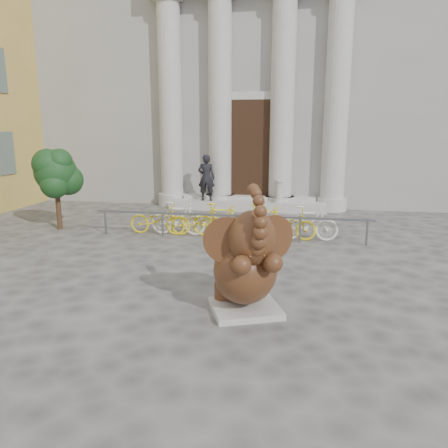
% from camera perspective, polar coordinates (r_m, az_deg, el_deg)
% --- Properties ---
extents(ground, '(80.00, 80.00, 0.00)m').
position_cam_1_polar(ground, '(8.31, -4.95, -9.87)').
color(ground, '#474442').
rests_on(ground, ground).
extents(classical_building, '(22.00, 10.70, 12.00)m').
position_cam_1_polar(classical_building, '(22.61, 5.21, 19.65)').
color(classical_building, gray).
rests_on(classical_building, ground).
extents(entrance_steps, '(6.00, 1.20, 0.36)m').
position_cam_1_polar(entrance_steps, '(17.19, 3.19, 2.52)').
color(entrance_steps, '#A8A59E').
rests_on(entrance_steps, ground).
extents(elephant_statue, '(1.54, 1.82, 2.29)m').
position_cam_1_polar(elephant_statue, '(7.48, 2.95, -5.60)').
color(elephant_statue, '#A8A59E').
rests_on(elephant_statue, ground).
extents(bike_rack, '(8.00, 0.53, 1.00)m').
position_cam_1_polar(bike_rack, '(12.73, 0.83, 0.46)').
color(bike_rack, slate).
rests_on(bike_rack, ground).
extents(tree, '(1.46, 1.33, 2.53)m').
position_cam_1_polar(tree, '(14.51, -21.08, 6.18)').
color(tree, '#332114').
rests_on(tree, ground).
extents(pedestrian, '(0.68, 0.48, 1.79)m').
position_cam_1_polar(pedestrian, '(16.97, -2.33, 6.07)').
color(pedestrian, black).
rests_on(pedestrian, entrance_steps).
extents(balustrade_post, '(0.36, 0.36, 0.88)m').
position_cam_1_polar(balustrade_post, '(16.70, 7.20, 4.19)').
color(balustrade_post, '#A8A59E').
rests_on(balustrade_post, entrance_steps).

